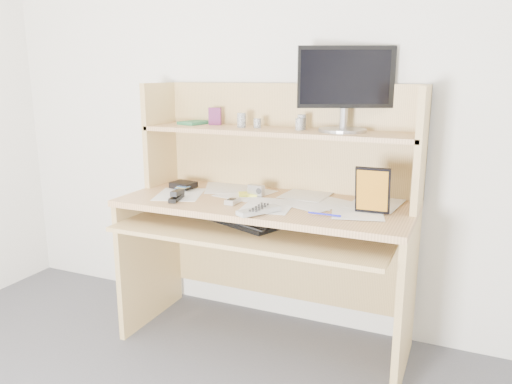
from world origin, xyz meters
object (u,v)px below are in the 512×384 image
at_px(desk, 271,208).
at_px(keyboard, 240,221).
at_px(monitor, 345,86).
at_px(tv_remote, 259,211).
at_px(game_case, 373,190).

height_order(desk, keyboard, desk).
distance_m(desk, monitor, 0.69).
bearing_deg(tv_remote, keyboard, 169.32).
xyz_separation_m(keyboard, game_case, (0.61, 0.05, 0.20)).
xyz_separation_m(desk, game_case, (0.52, -0.12, 0.17)).
bearing_deg(monitor, game_case, -75.07).
bearing_deg(monitor, tv_remote, -146.04).
relative_size(desk, keyboard, 3.30).
distance_m(tv_remote, monitor, 0.72).
distance_m(desk, game_case, 0.56).
bearing_deg(desk, monitor, 19.35).
bearing_deg(desk, game_case, -13.46).
bearing_deg(tv_remote, desk, 132.04).
bearing_deg(game_case, monitor, 127.01).
relative_size(keyboard, game_case, 2.04).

